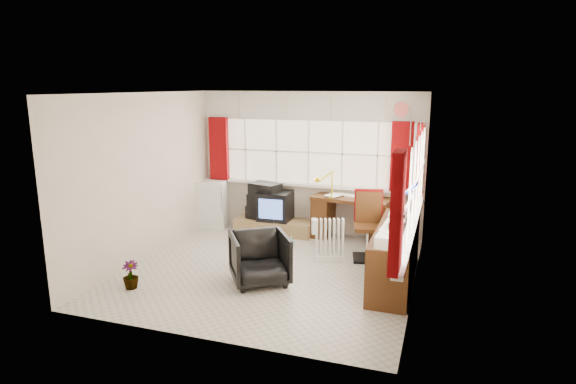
{
  "coord_description": "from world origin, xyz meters",
  "views": [
    {
      "loc": [
        2.3,
        -6.07,
        2.61
      ],
      "look_at": [
        0.09,
        0.55,
        1.05
      ],
      "focal_mm": 30.0,
      "sensor_mm": 36.0,
      "label": 1
    }
  ],
  "objects_px": {
    "crt_tv": "(275,206)",
    "desk": "(352,216)",
    "radiator": "(329,244)",
    "desk_lamp": "(332,179)",
    "task_chair": "(368,222)",
    "credenza": "(395,253)",
    "office_chair": "(260,258)",
    "tv_bench": "(275,226)",
    "mini_fridge": "(214,203)"
  },
  "relations": [
    {
      "from": "mini_fridge",
      "to": "credenza",
      "type": "bearing_deg",
      "value": -24.39
    },
    {
      "from": "desk_lamp",
      "to": "radiator",
      "type": "xyz_separation_m",
      "value": [
        0.2,
        -0.94,
        -0.81
      ]
    },
    {
      "from": "task_chair",
      "to": "mini_fridge",
      "type": "relative_size",
      "value": 1.2
    },
    {
      "from": "mini_fridge",
      "to": "desk",
      "type": "bearing_deg",
      "value": 0.0
    },
    {
      "from": "desk",
      "to": "tv_bench",
      "type": "xyz_separation_m",
      "value": [
        -1.38,
        -0.08,
        -0.29
      ]
    },
    {
      "from": "desk",
      "to": "credenza",
      "type": "relative_size",
      "value": 0.69
    },
    {
      "from": "credenza",
      "to": "tv_bench",
      "type": "distance_m",
      "value": 2.75
    },
    {
      "from": "office_chair",
      "to": "radiator",
      "type": "distance_m",
      "value": 1.3
    },
    {
      "from": "desk",
      "to": "radiator",
      "type": "bearing_deg",
      "value": -95.94
    },
    {
      "from": "desk",
      "to": "task_chair",
      "type": "xyz_separation_m",
      "value": [
        0.4,
        -0.79,
        0.14
      ]
    },
    {
      "from": "desk_lamp",
      "to": "office_chair",
      "type": "height_order",
      "value": "desk_lamp"
    },
    {
      "from": "office_chair",
      "to": "radiator",
      "type": "height_order",
      "value": "office_chair"
    },
    {
      "from": "desk_lamp",
      "to": "credenza",
      "type": "xyz_separation_m",
      "value": [
        1.22,
        -1.41,
        -0.68
      ]
    },
    {
      "from": "radiator",
      "to": "tv_bench",
      "type": "distance_m",
      "value": 1.65
    },
    {
      "from": "task_chair",
      "to": "tv_bench",
      "type": "height_order",
      "value": "task_chair"
    },
    {
      "from": "office_chair",
      "to": "mini_fridge",
      "type": "relative_size",
      "value": 0.86
    },
    {
      "from": "office_chair",
      "to": "mini_fridge",
      "type": "xyz_separation_m",
      "value": [
        -1.82,
        2.23,
        0.1
      ]
    },
    {
      "from": "desk_lamp",
      "to": "radiator",
      "type": "height_order",
      "value": "desk_lamp"
    },
    {
      "from": "radiator",
      "to": "desk",
      "type": "bearing_deg",
      "value": 84.06
    },
    {
      "from": "task_chair",
      "to": "tv_bench",
      "type": "distance_m",
      "value": 1.97
    },
    {
      "from": "office_chair",
      "to": "crt_tv",
      "type": "xyz_separation_m",
      "value": [
        -0.56,
        2.15,
        0.16
      ]
    },
    {
      "from": "credenza",
      "to": "tv_bench",
      "type": "xyz_separation_m",
      "value": [
        -2.28,
        1.52,
        -0.27
      ]
    },
    {
      "from": "task_chair",
      "to": "credenza",
      "type": "distance_m",
      "value": 0.96
    },
    {
      "from": "crt_tv",
      "to": "desk",
      "type": "bearing_deg",
      "value": 3.37
    },
    {
      "from": "crt_tv",
      "to": "task_chair",
      "type": "bearing_deg",
      "value": -21.91
    },
    {
      "from": "tv_bench",
      "to": "radiator",
      "type": "bearing_deg",
      "value": -39.81
    },
    {
      "from": "credenza",
      "to": "crt_tv",
      "type": "bearing_deg",
      "value": 146.15
    },
    {
      "from": "desk",
      "to": "radiator",
      "type": "height_order",
      "value": "desk"
    },
    {
      "from": "radiator",
      "to": "credenza",
      "type": "height_order",
      "value": "credenza"
    },
    {
      "from": "credenza",
      "to": "crt_tv",
      "type": "xyz_separation_m",
      "value": [
        -2.27,
        1.52,
        0.11
      ]
    },
    {
      "from": "office_chair",
      "to": "tv_bench",
      "type": "bearing_deg",
      "value": 71.35
    },
    {
      "from": "desk_lamp",
      "to": "mini_fridge",
      "type": "relative_size",
      "value": 0.53
    },
    {
      "from": "radiator",
      "to": "crt_tv",
      "type": "distance_m",
      "value": 1.65
    },
    {
      "from": "desk_lamp",
      "to": "credenza",
      "type": "bearing_deg",
      "value": -49.18
    },
    {
      "from": "desk_lamp",
      "to": "crt_tv",
      "type": "distance_m",
      "value": 1.2
    },
    {
      "from": "crt_tv",
      "to": "office_chair",
      "type": "bearing_deg",
      "value": -75.5
    },
    {
      "from": "task_chair",
      "to": "radiator",
      "type": "relative_size",
      "value": 1.61
    },
    {
      "from": "credenza",
      "to": "task_chair",
      "type": "bearing_deg",
      "value": 121.64
    },
    {
      "from": "radiator",
      "to": "tv_bench",
      "type": "height_order",
      "value": "radiator"
    },
    {
      "from": "tv_bench",
      "to": "task_chair",
      "type": "bearing_deg",
      "value": -21.78
    },
    {
      "from": "office_chair",
      "to": "tv_bench",
      "type": "height_order",
      "value": "office_chair"
    },
    {
      "from": "desk",
      "to": "office_chair",
      "type": "distance_m",
      "value": 2.38
    },
    {
      "from": "radiator",
      "to": "crt_tv",
      "type": "xyz_separation_m",
      "value": [
        -1.25,
        1.05,
        0.24
      ]
    },
    {
      "from": "desk_lamp",
      "to": "mini_fridge",
      "type": "height_order",
      "value": "desk_lamp"
    },
    {
      "from": "office_chair",
      "to": "credenza",
      "type": "relative_size",
      "value": 0.38
    },
    {
      "from": "tv_bench",
      "to": "crt_tv",
      "type": "distance_m",
      "value": 0.38
    },
    {
      "from": "desk_lamp",
      "to": "tv_bench",
      "type": "distance_m",
      "value": 1.43
    },
    {
      "from": "task_chair",
      "to": "tv_bench",
      "type": "xyz_separation_m",
      "value": [
        -1.78,
        0.71,
        -0.43
      ]
    },
    {
      "from": "task_chair",
      "to": "office_chair",
      "type": "xyz_separation_m",
      "value": [
        -1.21,
        -1.44,
        -0.22
      ]
    },
    {
      "from": "credenza",
      "to": "mini_fridge",
      "type": "distance_m",
      "value": 3.87
    }
  ]
}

